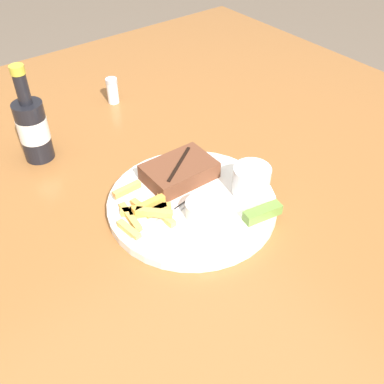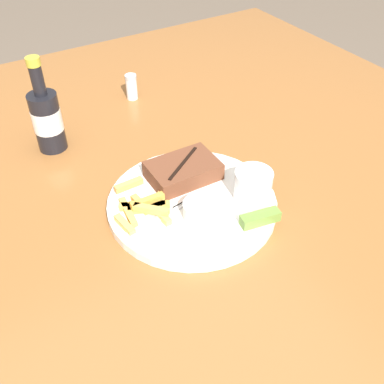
% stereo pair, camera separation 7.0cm
% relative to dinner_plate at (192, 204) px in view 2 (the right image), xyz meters
% --- Properties ---
extents(dining_table, '(1.56, 1.64, 0.76)m').
position_rel_dinner_plate_xyz_m(dining_table, '(0.00, 0.00, -0.06)').
color(dining_table, '#935B2D').
rests_on(dining_table, ground_plane).
extents(dinner_plate, '(0.32, 0.32, 0.02)m').
position_rel_dinner_plate_xyz_m(dinner_plate, '(0.00, 0.00, 0.00)').
color(dinner_plate, white).
rests_on(dinner_plate, dining_table).
extents(steak_portion, '(0.14, 0.09, 0.04)m').
position_rel_dinner_plate_xyz_m(steak_portion, '(0.02, 0.07, 0.03)').
color(steak_portion, brown).
rests_on(steak_portion, dinner_plate).
extents(fries_pile, '(0.12, 0.13, 0.02)m').
position_rel_dinner_plate_xyz_m(fries_pile, '(-0.09, 0.02, 0.02)').
color(fries_pile, gold).
rests_on(fries_pile, dinner_plate).
extents(coleslaw_cup, '(0.07, 0.07, 0.06)m').
position_rel_dinner_plate_xyz_m(coleslaw_cup, '(0.10, -0.05, 0.04)').
color(coleslaw_cup, white).
rests_on(coleslaw_cup, dinner_plate).
extents(dipping_sauce_cup, '(0.06, 0.06, 0.03)m').
position_rel_dinner_plate_xyz_m(dipping_sauce_cup, '(-0.01, -0.04, 0.03)').
color(dipping_sauce_cup, silver).
rests_on(dipping_sauce_cup, dinner_plate).
extents(pickle_spear, '(0.07, 0.03, 0.02)m').
position_rel_dinner_plate_xyz_m(pickle_spear, '(0.07, -0.11, 0.02)').
color(pickle_spear, olive).
rests_on(pickle_spear, dinner_plate).
extents(fork_utensil, '(0.13, 0.03, 0.00)m').
position_rel_dinner_plate_xyz_m(fork_utensil, '(-0.08, -0.01, 0.01)').
color(fork_utensil, '#B7B7BC').
rests_on(fork_utensil, dinner_plate).
extents(beer_bottle, '(0.06, 0.06, 0.21)m').
position_rel_dinner_plate_xyz_m(beer_bottle, '(-0.16, 0.33, 0.07)').
color(beer_bottle, black).
rests_on(beer_bottle, dining_table).
extents(salt_shaker, '(0.03, 0.03, 0.07)m').
position_rel_dinner_plate_xyz_m(salt_shaker, '(0.09, 0.44, 0.02)').
color(salt_shaker, white).
rests_on(salt_shaker, dining_table).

